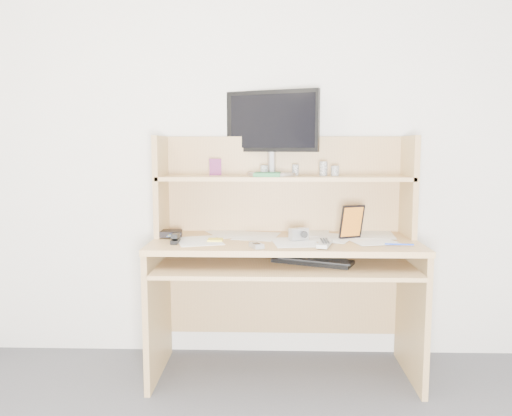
{
  "coord_description": "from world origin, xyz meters",
  "views": [
    {
      "loc": [
        -0.08,
        -1.13,
        1.23
      ],
      "look_at": [
        -0.15,
        1.43,
        0.93
      ],
      "focal_mm": 35.0,
      "sensor_mm": 36.0,
      "label": 1
    }
  ],
  "objects_px": {
    "desk": "(284,247)",
    "game_case": "(352,222)",
    "tv_remote": "(325,243)",
    "keyboard": "(313,261)",
    "monitor": "(272,130)"
  },
  "relations": [
    {
      "from": "keyboard",
      "to": "monitor",
      "type": "height_order",
      "value": "monitor"
    },
    {
      "from": "keyboard",
      "to": "game_case",
      "type": "distance_m",
      "value": 0.31
    },
    {
      "from": "game_case",
      "to": "keyboard",
      "type": "bearing_deg",
      "value": -172.29
    },
    {
      "from": "desk",
      "to": "keyboard",
      "type": "relative_size",
      "value": 3.29
    },
    {
      "from": "desk",
      "to": "tv_remote",
      "type": "xyz_separation_m",
      "value": [
        0.19,
        -0.26,
        0.07
      ]
    },
    {
      "from": "desk",
      "to": "game_case",
      "type": "distance_m",
      "value": 0.39
    },
    {
      "from": "keyboard",
      "to": "monitor",
      "type": "xyz_separation_m",
      "value": [
        -0.21,
        0.34,
        0.67
      ]
    },
    {
      "from": "tv_remote",
      "to": "monitor",
      "type": "distance_m",
      "value": 0.75
    },
    {
      "from": "desk",
      "to": "game_case",
      "type": "xyz_separation_m",
      "value": [
        0.36,
        -0.07,
        0.15
      ]
    },
    {
      "from": "tv_remote",
      "to": "monitor",
      "type": "xyz_separation_m",
      "value": [
        -0.26,
        0.4,
        0.57
      ]
    },
    {
      "from": "keyboard",
      "to": "tv_remote",
      "type": "relative_size",
      "value": 2.29
    },
    {
      "from": "game_case",
      "to": "monitor",
      "type": "relative_size",
      "value": 0.35
    },
    {
      "from": "desk",
      "to": "tv_remote",
      "type": "bearing_deg",
      "value": -53.02
    },
    {
      "from": "keyboard",
      "to": "tv_remote",
      "type": "bearing_deg",
      "value": -26.77
    },
    {
      "from": "desk",
      "to": "game_case",
      "type": "bearing_deg",
      "value": -10.95
    }
  ]
}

